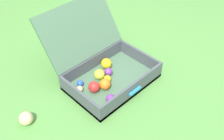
# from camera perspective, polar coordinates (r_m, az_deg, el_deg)

# --- Properties ---
(ground_plane) EXTENTS (16.00, 16.00, 0.00)m
(ground_plane) POSITION_cam_1_polar(r_m,az_deg,el_deg) (1.97, -0.08, -3.45)
(ground_plane) COLOR #569342
(open_suitcase) EXTENTS (0.63, 0.69, 0.49)m
(open_suitcase) POSITION_cam_1_polar(r_m,az_deg,el_deg) (1.96, -2.15, 0.88)
(open_suitcase) COLOR #4C7051
(open_suitcase) RESTS_ON ground
(stray_ball_on_grass) EXTENTS (0.09, 0.09, 0.09)m
(stray_ball_on_grass) POSITION_cam_1_polar(r_m,az_deg,el_deg) (1.79, -17.81, -9.75)
(stray_ball_on_grass) COLOR #D1B784
(stray_ball_on_grass) RESTS_ON ground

